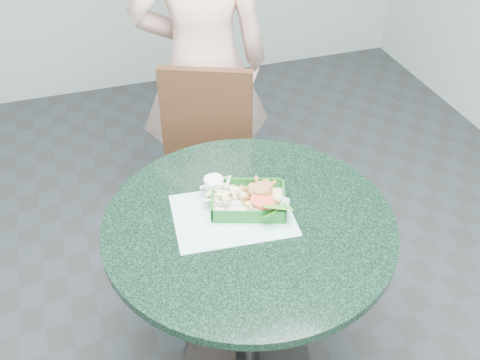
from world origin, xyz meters
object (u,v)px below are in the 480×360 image
object	(u,v)px
diner_person	(202,45)
dining_chair	(214,160)
cafe_table	(249,261)
food_basket	(248,207)
crab_sandwich	(258,195)
sauce_ramekin	(209,194)

from	to	relation	value
diner_person	dining_chair	bearing A→B (deg)	90.18
cafe_table	food_basket	size ratio (longest dim) A/B	3.96
diner_person	crab_sandwich	bearing A→B (deg)	95.17
cafe_table	crab_sandwich	xyz separation A→B (m)	(0.06, 0.08, 0.22)
food_basket	sauce_ramekin	size ratio (longest dim) A/B	3.62
food_basket	crab_sandwich	size ratio (longest dim) A/B	1.87
diner_person	sauce_ramekin	bearing A→B (deg)	84.45
diner_person	food_basket	distance (m)	0.92
cafe_table	dining_chair	world-z (taller)	dining_chair
dining_chair	diner_person	world-z (taller)	diner_person
cafe_table	food_basket	xyz separation A→B (m)	(0.02, 0.07, 0.19)
food_basket	sauce_ramekin	world-z (taller)	sauce_ramekin
food_basket	sauce_ramekin	xyz separation A→B (m)	(-0.12, 0.06, 0.04)
diner_person	food_basket	xyz separation A→B (m)	(-0.08, -0.89, -0.19)
dining_chair	sauce_ramekin	size ratio (longest dim) A/B	13.90
diner_person	food_basket	bearing A→B (deg)	92.76
cafe_table	dining_chair	bearing A→B (deg)	84.65
cafe_table	crab_sandwich	bearing A→B (deg)	54.00
sauce_ramekin	dining_chair	bearing A→B (deg)	73.53
crab_sandwich	sauce_ramekin	world-z (taller)	crab_sandwich
cafe_table	crab_sandwich	distance (m)	0.24
food_basket	crab_sandwich	xyz separation A→B (m)	(0.04, 0.01, 0.03)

